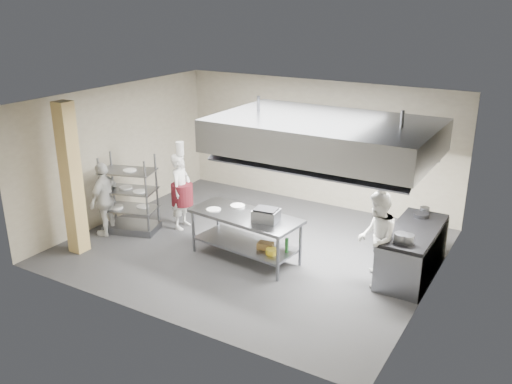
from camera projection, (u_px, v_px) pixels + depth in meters
The scene contains 23 objects.
floor at pixel (252, 247), 11.01m from camera, with size 7.00×7.00×0.00m, color #353538.
ceiling at pixel (252, 100), 10.00m from camera, with size 7.00×7.00×0.00m, color silver.
wall_back at pixel (317, 143), 12.94m from camera, with size 7.00×7.00×0.00m, color gray.
wall_left at pixel (119, 152), 12.18m from camera, with size 6.00×6.00×0.00m, color gray.
wall_right at pixel (436, 211), 8.83m from camera, with size 6.00×6.00×0.00m, color gray.
column at pixel (71, 179), 10.35m from camera, with size 0.30×0.30×3.00m, color tan.
exhaust_hood at pixel (324, 135), 9.90m from camera, with size 4.00×2.50×0.60m, color gray.
hood_strip_a at pixel (281, 146), 10.44m from camera, with size 1.60×0.12×0.04m, color white.
hood_strip_b at pixel (370, 159), 9.58m from camera, with size 1.60×0.12×0.04m, color white.
wall_shelf at pixel (388, 155), 11.94m from camera, with size 1.50×0.28×0.04m, color gray.
island at pixel (245, 236), 10.38m from camera, with size 2.18×0.91×0.91m, color gray, non-canonical shape.
island_worktop at pixel (245, 216), 10.24m from camera, with size 2.18×0.91×0.06m, color gray.
island_undershelf at pixel (245, 244), 10.44m from camera, with size 2.00×0.82×0.04m, color gray.
pass_rack at pixel (129, 194), 11.51m from camera, with size 1.12×0.65×1.68m, color slate, non-canonical shape.
cooking_range at pixel (412, 253), 9.80m from camera, with size 0.80×2.00×0.84m, color gray.
range_top at pixel (415, 230), 9.65m from camera, with size 0.78×1.96×0.06m, color black.
chef_head at pixel (181, 191), 11.68m from camera, with size 0.61×0.40×1.67m, color silver.
chef_line at pixel (377, 239), 9.35m from camera, with size 0.82×0.64×1.69m, color silver.
chef_plating at pixel (105, 199), 11.36m from camera, with size 0.93×0.39×1.59m, color silver.
griddle at pixel (266, 216), 9.88m from camera, with size 0.46×0.36×0.22m, color slate.
wicker_basket at pixel (265, 246), 10.17m from camera, with size 0.29×0.20×0.13m, color olive.
stockpot at pixel (407, 239), 9.03m from camera, with size 0.22×0.22×0.15m, color gray.
plate_stack at pixel (131, 207), 11.61m from camera, with size 0.28×0.28×0.05m, color white.
Camera 1 is at (5.14, -8.56, 4.77)m, focal length 38.00 mm.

